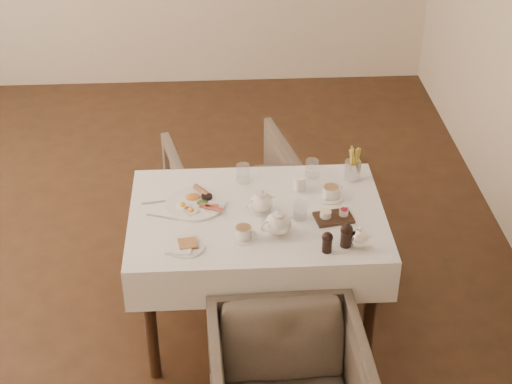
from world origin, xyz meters
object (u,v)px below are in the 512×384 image
object	(u,v)px
armchair_far	(232,195)
breakfast_plate	(196,202)
table	(257,232)
teapot_centre	(261,201)

from	to	relation	value
armchair_far	breakfast_plate	world-z (taller)	breakfast_plate
table	breakfast_plate	xyz separation A→B (m)	(-0.31, 0.10, 0.13)
table	armchair_far	bearing A→B (deg)	97.44
armchair_far	breakfast_plate	bearing A→B (deg)	60.23
breakfast_plate	teapot_centre	distance (m)	0.34
table	armchair_far	world-z (taller)	table
table	teapot_centre	size ratio (longest dim) A/B	8.17
table	teapot_centre	world-z (taller)	teapot_centre
breakfast_plate	teapot_centre	size ratio (longest dim) A/B	1.96
table	breakfast_plate	bearing A→B (deg)	162.73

